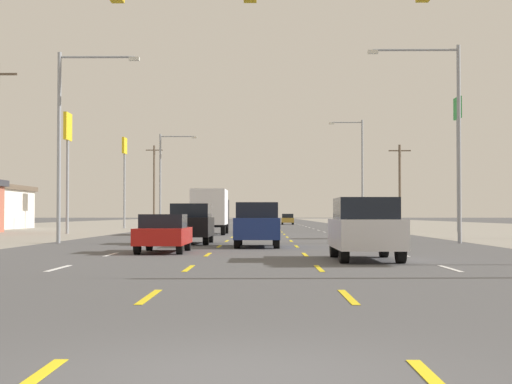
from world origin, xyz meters
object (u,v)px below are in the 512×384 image
(box_truck_inner_left_far, at_px, (210,209))
(streetlight_right_row_0, at_px, (449,127))
(hatchback_far_left_distant_a, at_px, (221,218))
(streetlight_right_row_1, at_px, (360,167))
(sedan_inner_left_near, at_px, (164,233))
(hatchback_inner_right_farthest, at_px, (288,219))
(suv_inner_right_nearest, at_px, (365,228))
(pole_sign_left_row_2, at_px, (124,161))
(pole_sign_left_row_1, at_px, (68,143))
(sedan_far_left_farther, at_px, (197,221))
(pole_sign_right_row_2, at_px, (458,131))
(streetlight_left_row_0, at_px, (67,132))
(suv_inner_left_midfar, at_px, (191,223))
(streetlight_left_row_1, at_px, (164,174))
(suv_center_turn_mid, at_px, (257,224))

(box_truck_inner_left_far, height_order, streetlight_right_row_0, streetlight_right_row_0)
(hatchback_far_left_distant_a, relative_size, streetlight_right_row_1, 0.36)
(sedan_inner_left_near, height_order, hatchback_inner_right_farthest, hatchback_inner_right_farthest)
(suv_inner_right_nearest, height_order, pole_sign_left_row_2, pole_sign_left_row_2)
(hatchback_inner_right_farthest, xyz_separation_m, streetlight_right_row_1, (6.22, -34.43, 5.39))
(pole_sign_left_row_1, relative_size, streetlight_right_row_1, 0.83)
(streetlight_right_row_1, bearing_deg, sedan_far_left_farther, 161.89)
(pole_sign_left_row_1, xyz_separation_m, streetlight_right_row_1, (24.41, 20.43, -0.67))
(pole_sign_right_row_2, bearing_deg, streetlight_left_row_0, -134.11)
(sedan_inner_left_near, distance_m, suv_inner_left_midfar, 9.20)
(streetlight_left_row_1, bearing_deg, pole_sign_left_row_1, -103.12)
(sedan_far_left_farther, relative_size, streetlight_right_row_0, 0.45)
(suv_inner_left_midfar, relative_size, hatchback_inner_right_farthest, 1.26)
(sedan_inner_left_near, relative_size, box_truck_inner_left_far, 0.63)
(hatchback_far_left_distant_a, bearing_deg, sedan_far_left_farther, -90.14)
(suv_inner_right_nearest, height_order, hatchback_far_left_distant_a, suv_inner_right_nearest)
(sedan_far_left_farther, relative_size, pole_sign_right_row_2, 0.40)
(streetlight_right_row_0, bearing_deg, suv_center_turn_mid, -153.60)
(streetlight_left_row_0, relative_size, streetlight_left_row_1, 1.02)
(suv_center_turn_mid, bearing_deg, hatchback_inner_right_farthest, 87.36)
(suv_center_turn_mid, distance_m, hatchback_far_left_distant_a, 97.94)
(pole_sign_left_row_1, xyz_separation_m, streetlight_left_row_0, (4.81, -19.94, -1.20))
(sedan_inner_left_near, distance_m, hatchback_far_left_distant_a, 103.06)
(sedan_inner_left_near, relative_size, suv_center_turn_mid, 0.92)
(streetlight_left_row_0, bearing_deg, suv_inner_left_midfar, -8.18)
(sedan_inner_left_near, xyz_separation_m, pole_sign_left_row_2, (-10.82, 54.09, 6.35))
(pole_sign_right_row_2, height_order, streetlight_right_row_1, pole_sign_right_row_2)
(sedan_far_left_farther, xyz_separation_m, hatchback_far_left_distant_a, (0.11, 47.04, 0.03))
(hatchback_inner_right_farthest, relative_size, streetlight_left_row_0, 0.40)
(suv_inner_right_nearest, distance_m, box_truck_inner_left_far, 33.86)
(hatchback_far_left_distant_a, bearing_deg, suv_inner_left_midfar, -87.89)
(pole_sign_left_row_1, relative_size, pole_sign_right_row_2, 0.81)
(sedan_far_left_farther, distance_m, streetlight_left_row_0, 46.20)
(suv_inner_left_midfar, bearing_deg, streetlight_left_row_0, 171.82)
(suv_center_turn_mid, height_order, pole_sign_left_row_1, pole_sign_left_row_1)
(pole_sign_left_row_2, bearing_deg, suv_center_turn_mid, -73.62)
(suv_inner_left_midfar, xyz_separation_m, box_truck_inner_left_far, (-0.29, 18.78, 0.81))
(suv_inner_right_nearest, bearing_deg, hatchback_inner_right_farthest, 89.90)
(hatchback_inner_right_farthest, bearing_deg, pole_sign_right_row_2, -74.86)
(box_truck_inner_left_far, height_order, sedan_far_left_farther, box_truck_inner_left_far)
(streetlight_left_row_0, bearing_deg, hatchback_inner_right_farthest, 79.86)
(suv_inner_left_midfar, distance_m, streetlight_left_row_1, 42.03)
(hatchback_far_left_distant_a, height_order, pole_sign_left_row_1, pole_sign_left_row_1)
(suv_inner_left_midfar, relative_size, pole_sign_left_row_2, 0.51)
(pole_sign_left_row_2, bearing_deg, hatchback_far_left_distant_a, 81.18)
(pole_sign_right_row_2, xyz_separation_m, streetlight_left_row_0, (-26.28, -27.10, -2.82))
(streetlight_left_row_0, bearing_deg, pole_sign_left_row_1, 103.57)
(sedan_inner_left_near, xyz_separation_m, streetlight_left_row_0, (-6.17, 10.12, 4.88))
(box_truck_inner_left_far, xyz_separation_m, streetlight_right_row_1, (13.48, 22.51, 4.34))
(streetlight_right_row_0, relative_size, streetlight_left_row_1, 1.05)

